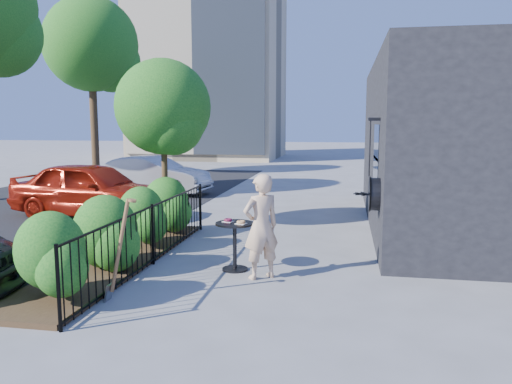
% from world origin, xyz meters
% --- Properties ---
extents(ground, '(120.00, 120.00, 0.00)m').
position_xyz_m(ground, '(0.00, 0.00, 0.00)').
color(ground, gray).
rests_on(ground, ground).
extents(shop_building, '(6.22, 9.00, 4.00)m').
position_xyz_m(shop_building, '(5.50, 4.50, 2.00)').
color(shop_building, black).
rests_on(shop_building, ground).
extents(fence, '(0.05, 6.05, 1.10)m').
position_xyz_m(fence, '(-1.50, 0.00, 0.56)').
color(fence, black).
rests_on(fence, ground).
extents(planting_bed, '(1.30, 6.00, 0.08)m').
position_xyz_m(planting_bed, '(-2.20, 0.00, 0.04)').
color(planting_bed, '#382616').
rests_on(planting_bed, ground).
extents(shrubs, '(1.10, 5.60, 1.24)m').
position_xyz_m(shrubs, '(-2.10, 0.10, 0.70)').
color(shrubs, '#135618').
rests_on(shrubs, ground).
extents(patio_tree, '(2.20, 2.20, 3.94)m').
position_xyz_m(patio_tree, '(-2.24, 2.76, 2.76)').
color(patio_tree, '#3F2B19').
rests_on(patio_tree, ground).
extents(street_tree_far, '(4.40, 4.40, 8.28)m').
position_xyz_m(street_tree_far, '(-9.94, 13.96, 5.92)').
color(street_tree_far, '#3F2B19').
rests_on(street_tree_far, ground).
extents(cafe_table, '(0.66, 0.66, 0.89)m').
position_xyz_m(cafe_table, '(0.03, -0.09, 0.58)').
color(cafe_table, black).
rests_on(cafe_table, ground).
extents(woman, '(0.75, 0.71, 1.72)m').
position_xyz_m(woman, '(0.55, -0.46, 0.86)').
color(woman, '#DCB38E').
rests_on(woman, ground).
extents(shovel, '(0.51, 0.20, 1.53)m').
position_xyz_m(shovel, '(-1.26, -1.89, 0.67)').
color(shovel, brown).
rests_on(shovel, ground).
extents(car_red, '(4.62, 2.29, 1.51)m').
position_xyz_m(car_red, '(-4.84, 4.04, 0.76)').
color(car_red, '#9E1D0D').
rests_on(car_red, ground).
extents(car_silver, '(4.28, 1.91, 1.36)m').
position_xyz_m(car_silver, '(-4.94, 8.57, 0.68)').
color(car_silver, '#A4A5A9').
rests_on(car_silver, ground).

